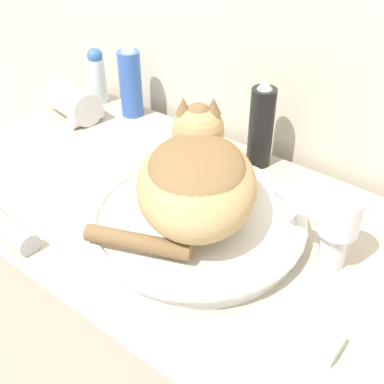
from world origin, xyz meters
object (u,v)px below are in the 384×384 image
(cat, at_px, (196,175))
(soap_bar, at_px, (317,340))
(spray_bottle_trigger, at_px, (130,82))
(hair_dryer, at_px, (73,102))
(deodorant_stick, at_px, (97,75))
(cream_tube, at_px, (4,226))
(faucet, at_px, (334,223))
(hairspray_can_black, at_px, (261,126))

(cat, relative_size, soap_bar, 5.53)
(spray_bottle_trigger, xyz_separation_m, soap_bar, (0.67, -0.34, -0.07))
(hair_dryer, bearing_deg, deodorant_stick, -71.49)
(spray_bottle_trigger, xyz_separation_m, cream_tube, (0.14, -0.46, -0.07))
(cat, xyz_separation_m, spray_bottle_trigger, (-0.38, 0.24, -0.03))
(cat, xyz_separation_m, hair_dryer, (-0.49, 0.15, -0.07))
(hair_dryer, bearing_deg, cat, 172.85)
(cream_tube, height_order, soap_bar, cream_tube)
(cream_tube, bearing_deg, hair_dryer, 123.21)
(cat, xyz_separation_m, cream_tube, (-0.25, -0.22, -0.09))
(faucet, distance_m, spray_bottle_trigger, 0.63)
(cat, xyz_separation_m, deodorant_stick, (-0.50, 0.24, -0.04))
(soap_bar, bearing_deg, cat, 161.01)
(faucet, bearing_deg, cat, -2.32)
(hairspray_can_black, height_order, hair_dryer, hairspray_can_black)
(faucet, distance_m, soap_bar, 0.18)
(cream_tube, relative_size, hair_dryer, 0.99)
(hairspray_can_black, relative_size, soap_bar, 3.11)
(deodorant_stick, distance_m, cream_tube, 0.53)
(hair_dryer, bearing_deg, hairspray_can_black, -158.64)
(hair_dryer, bearing_deg, spray_bottle_trigger, -126.88)
(spray_bottle_trigger, bearing_deg, soap_bar, -27.05)
(faucet, bearing_deg, hairspray_can_black, -54.71)
(hairspray_can_black, bearing_deg, soap_bar, -48.31)
(hairspray_can_black, distance_m, hair_dryer, 0.48)
(cat, height_order, cream_tube, cat)
(cat, xyz_separation_m, hairspray_can_black, (-0.02, 0.24, -0.02))
(faucet, bearing_deg, spray_bottle_trigger, -34.37)
(soap_bar, bearing_deg, spray_bottle_trigger, 152.95)
(cat, distance_m, hair_dryer, 0.51)
(cat, height_order, faucet, cat)
(deodorant_stick, relative_size, soap_bar, 2.31)
(cat, bearing_deg, spray_bottle_trigger, 21.44)
(cat, distance_m, deodorant_stick, 0.56)
(deodorant_stick, bearing_deg, cat, -25.85)
(spray_bottle_trigger, bearing_deg, cream_tube, -73.52)
(hairspray_can_black, distance_m, deodorant_stick, 0.48)
(deodorant_stick, bearing_deg, cream_tube, -61.18)
(deodorant_stick, bearing_deg, spray_bottle_trigger, 0.00)
(faucet, relative_size, cream_tube, 0.83)
(cat, bearing_deg, hairspray_can_black, -31.03)
(deodorant_stick, bearing_deg, hairspray_can_black, 0.00)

